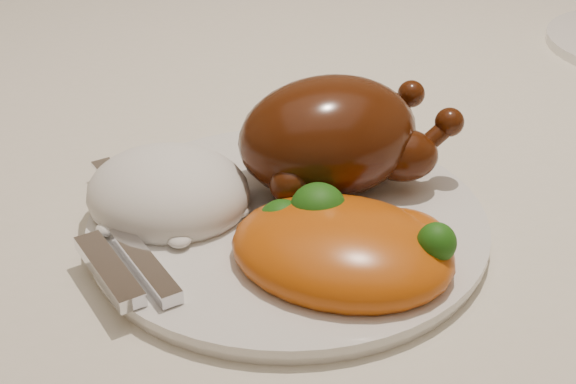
{
  "coord_description": "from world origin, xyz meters",
  "views": [
    {
      "loc": [
        -0.14,
        -0.64,
        1.08
      ],
      "look_at": [
        -0.13,
        -0.17,
        0.8
      ],
      "focal_mm": 50.0,
      "sensor_mm": 36.0,
      "label": 1
    }
  ],
  "objects": [
    {
      "name": "dining_table",
      "position": [
        0.0,
        0.0,
        0.67
      ],
      "size": [
        1.6,
        0.9,
        0.76
      ],
      "color": "brown",
      "rests_on": "floor"
    },
    {
      "name": "cutlery",
      "position": [
        -0.23,
        -0.21,
        0.79
      ],
      "size": [
        0.09,
        0.19,
        0.01
      ],
      "rotation": [
        0.0,
        0.0,
        0.54
      ],
      "color": "silver",
      "rests_on": "dinner_plate"
    },
    {
      "name": "tablecloth",
      "position": [
        0.0,
        0.0,
        0.74
      ],
      "size": [
        1.73,
        1.03,
        0.18
      ],
      "color": "beige",
      "rests_on": "dining_table"
    },
    {
      "name": "rice_mound",
      "position": [
        -0.22,
        -0.16,
        0.79
      ],
      "size": [
        0.14,
        0.13,
        0.06
      ],
      "rotation": [
        0.0,
        0.0,
        -0.28
      ],
      "color": "white",
      "rests_on": "dinner_plate"
    },
    {
      "name": "mac_and_cheese",
      "position": [
        -0.1,
        -0.22,
        0.79
      ],
      "size": [
        0.17,
        0.15,
        0.06
      ],
      "rotation": [
        0.0,
        0.0,
        -0.34
      ],
      "color": "#C75A0C",
      "rests_on": "dinner_plate"
    },
    {
      "name": "roast_chicken",
      "position": [
        -0.1,
        -0.12,
        0.82
      ],
      "size": [
        0.18,
        0.14,
        0.09
      ],
      "rotation": [
        0.0,
        0.0,
        0.38
      ],
      "color": "#471907",
      "rests_on": "dinner_plate"
    },
    {
      "name": "dinner_plate",
      "position": [
        -0.13,
        -0.17,
        0.77
      ],
      "size": [
        0.28,
        0.28,
        0.01
      ],
      "primitive_type": "cylinder",
      "rotation": [
        0.0,
        0.0,
        0.03
      ],
      "color": "silver",
      "rests_on": "tablecloth"
    }
  ]
}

